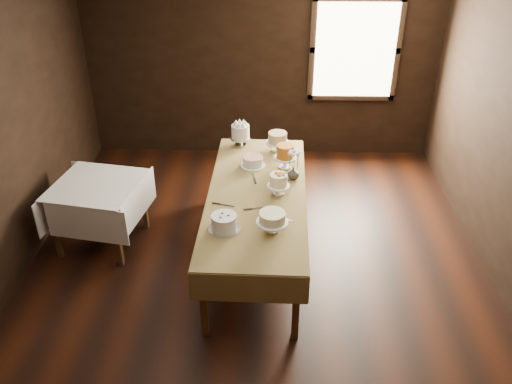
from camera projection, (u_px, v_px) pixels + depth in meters
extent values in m
cube|color=black|center=(256.00, 277.00, 5.67)|extent=(5.00, 6.00, 0.01)
cube|color=beige|center=(255.00, 7.00, 4.22)|extent=(5.00, 6.00, 0.01)
cube|color=black|center=(261.00, 63.00, 7.51)|extent=(5.00, 0.02, 2.80)
cube|color=#FFEABF|center=(355.00, 51.00, 7.33)|extent=(1.10, 0.05, 1.30)
cube|color=#422812|center=(204.00, 304.00, 4.80)|extent=(0.07, 0.07, 0.74)
cube|color=#422812|center=(229.00, 173.00, 6.88)|extent=(0.07, 0.07, 0.74)
cube|color=#422812|center=(296.00, 307.00, 4.76)|extent=(0.07, 0.07, 0.74)
cube|color=#422812|center=(294.00, 174.00, 6.84)|extent=(0.07, 0.07, 0.74)
cube|color=#422812|center=(257.00, 196.00, 5.61)|extent=(1.03, 2.59, 0.04)
cube|color=olive|center=(257.00, 194.00, 5.59)|extent=(1.09, 2.65, 0.01)
cube|color=#422812|center=(55.00, 230.00, 5.81)|extent=(0.06, 0.06, 0.72)
cube|color=#422812|center=(87.00, 195.00, 6.42)|extent=(0.06, 0.06, 0.72)
cube|color=#422812|center=(118.00, 238.00, 5.68)|extent=(0.06, 0.06, 0.72)
cube|color=#422812|center=(144.00, 202.00, 6.29)|extent=(0.06, 0.06, 0.72)
cube|color=#422812|center=(96.00, 187.00, 5.85)|extent=(0.97, 0.97, 0.04)
cube|color=white|center=(96.00, 185.00, 5.84)|extent=(1.06, 1.06, 0.01)
cylinder|color=silver|center=(241.00, 141.00, 6.54)|extent=(0.26, 0.26, 0.13)
cylinder|color=silver|center=(240.00, 130.00, 6.47)|extent=(0.31, 0.31, 0.15)
cylinder|color=white|center=(277.00, 146.00, 6.41)|extent=(0.28, 0.28, 0.13)
cylinder|color=tan|center=(278.00, 137.00, 6.35)|extent=(0.31, 0.31, 0.12)
cylinder|color=white|center=(253.00, 165.00, 6.11)|extent=(0.29, 0.29, 0.01)
cylinder|color=silver|center=(253.00, 161.00, 6.08)|extent=(0.32, 0.32, 0.10)
cylinder|color=white|center=(285.00, 162.00, 6.04)|extent=(0.26, 0.26, 0.14)
cylinder|color=#C36B1B|center=(285.00, 150.00, 5.96)|extent=(0.23, 0.23, 0.15)
cylinder|color=white|center=(278.00, 189.00, 5.55)|extent=(0.24, 0.24, 0.12)
cylinder|color=#F9F2BB|center=(279.00, 179.00, 5.49)|extent=(0.25, 0.25, 0.13)
cylinder|color=silver|center=(224.00, 229.00, 5.03)|extent=(0.31, 0.31, 0.01)
cylinder|color=silver|center=(224.00, 222.00, 4.99)|extent=(0.26, 0.26, 0.14)
cylinder|color=white|center=(272.00, 226.00, 4.98)|extent=(0.30, 0.30, 0.12)
cylinder|color=beige|center=(272.00, 216.00, 4.92)|extent=(0.35, 0.35, 0.10)
cube|color=silver|center=(260.00, 208.00, 5.34)|extent=(0.24, 0.08, 0.01)
cube|color=silver|center=(286.00, 218.00, 5.18)|extent=(0.20, 0.18, 0.01)
cube|color=silver|center=(254.00, 176.00, 5.90)|extent=(0.07, 0.24, 0.01)
cube|color=silver|center=(283.00, 182.00, 5.79)|extent=(0.23, 0.12, 0.01)
cube|color=silver|center=(227.00, 205.00, 5.38)|extent=(0.24, 0.09, 0.01)
imported|color=#2D2823|center=(293.00, 173.00, 5.82)|extent=(0.18, 0.18, 0.14)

